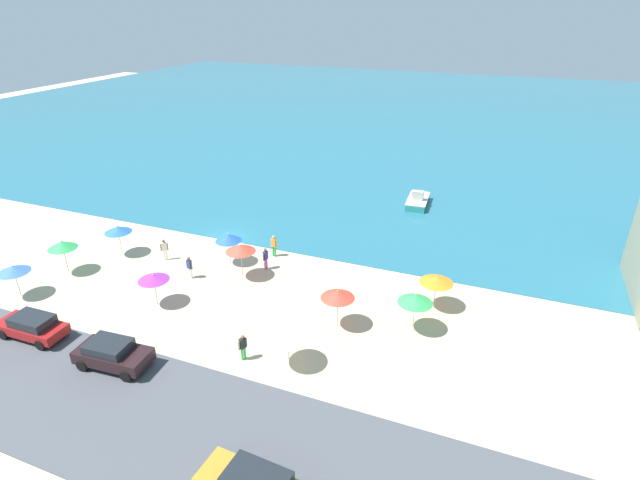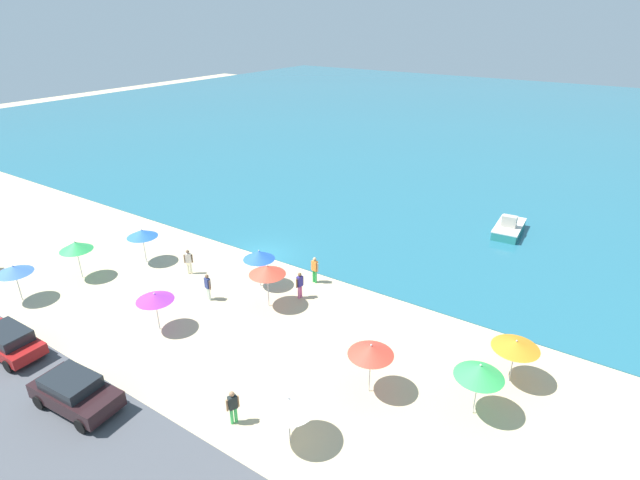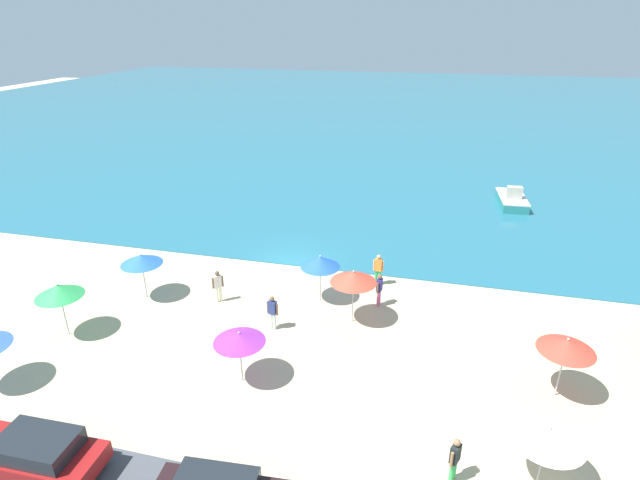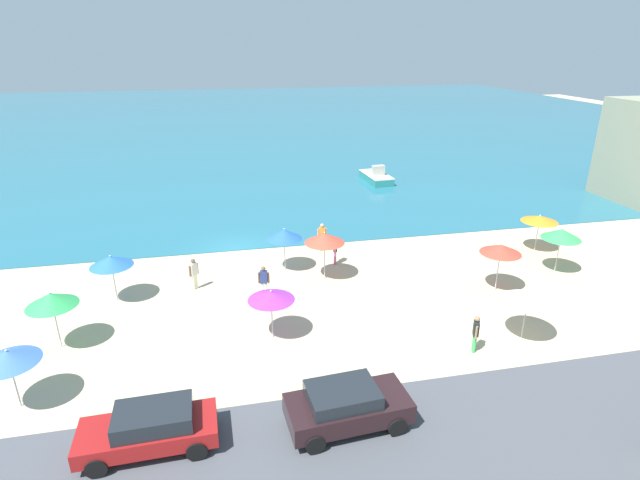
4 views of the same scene
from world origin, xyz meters
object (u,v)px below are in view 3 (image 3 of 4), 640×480
object	(u,v)px
bather_5	(273,311)
skiff_nearshore	(512,199)
beach_umbrella_0	(353,277)
bather_0	(218,285)
bather_3	(378,268)
parked_car_2	(36,454)
beach_umbrella_8	(320,262)
bather_2	(379,288)
beach_umbrella_2	(567,345)
beach_umbrella_4	(59,291)
bather_4	(455,458)
beach_umbrella_3	(239,338)
beach_umbrella_1	(549,434)
beach_umbrella_7	(141,259)

from	to	relation	value
bather_5	skiff_nearshore	world-z (taller)	bather_5
beach_umbrella_0	bather_0	distance (m)	6.87
bather_3	bather_5	xyz separation A→B (m)	(-4.03, -5.18, -0.04)
parked_car_2	bather_0	bearing A→B (deg)	84.36
beach_umbrella_8	bather_2	xyz separation A→B (m)	(2.89, 0.20, -1.17)
beach_umbrella_2	beach_umbrella_0	bearing A→B (deg)	159.58
bather_2	bather_3	bearing A→B (deg)	99.00
bather_5	beach_umbrella_4	bearing A→B (deg)	-163.57
beach_umbrella_4	skiff_nearshore	bearing A→B (deg)	46.88
beach_umbrella_4	bather_5	world-z (taller)	beach_umbrella_4
bather_4	parked_car_2	size ratio (longest dim) A/B	0.39
beach_umbrella_2	bather_2	distance (m)	8.80
beach_umbrella_3	bather_5	world-z (taller)	beach_umbrella_3
beach_umbrella_0	bather_2	xyz separation A→B (m)	(0.99, 1.71, -1.38)
beach_umbrella_8	skiff_nearshore	distance (m)	19.86
beach_umbrella_8	skiff_nearshore	xyz separation A→B (m)	(10.64, 16.68, -1.64)
bather_3	beach_umbrella_2	bearing A→B (deg)	-41.87
beach_umbrella_2	bather_4	bearing A→B (deg)	-128.07
beach_umbrella_4	beach_umbrella_2	bearing A→B (deg)	2.66
beach_umbrella_0	bather_0	xyz separation A→B (m)	(-6.73, 0.18, -1.38)
beach_umbrella_2	bather_3	size ratio (longest dim) A/B	1.46
beach_umbrella_3	bather_3	xyz separation A→B (m)	(4.06, 8.81, -1.01)
beach_umbrella_2	parked_car_2	xyz separation A→B (m)	(-16.05, -7.55, -1.44)
beach_umbrella_3	bather_5	bearing A→B (deg)	89.55
beach_umbrella_0	bather_2	size ratio (longest dim) A/B	1.58
beach_umbrella_0	skiff_nearshore	size ratio (longest dim) A/B	0.58
beach_umbrella_1	bather_2	distance (m)	10.92
beach_umbrella_2	bather_2	size ratio (longest dim) A/B	1.52
bather_5	beach_umbrella_1	bearing A→B (deg)	-29.51
bather_2	bather_5	size ratio (longest dim) A/B	1.00
beach_umbrella_1	bather_5	world-z (taller)	beach_umbrella_1
beach_umbrella_7	beach_umbrella_8	distance (m)	8.73
beach_umbrella_2	beach_umbrella_3	bearing A→B (deg)	-170.19
bather_3	parked_car_2	world-z (taller)	bather_3
beach_umbrella_3	beach_umbrella_7	world-z (taller)	beach_umbrella_7
beach_umbrella_0	beach_umbrella_4	size ratio (longest dim) A/B	1.04
beach_umbrella_1	bather_3	size ratio (longest dim) A/B	1.28
beach_umbrella_1	parked_car_2	distance (m)	15.23
beach_umbrella_1	skiff_nearshore	distance (m)	25.63
bather_0	beach_umbrella_1	bearing A→B (deg)	-28.63
beach_umbrella_8	bather_3	bearing A→B (deg)	40.75
beach_umbrella_7	beach_umbrella_0	bearing A→B (deg)	1.72
beach_umbrella_4	bather_4	xyz separation A→B (m)	(16.59, -3.82, -1.31)
beach_umbrella_2	bather_5	bearing A→B (deg)	172.05
parked_car_2	bather_4	bearing A→B (deg)	12.74
beach_umbrella_7	bather_3	bearing A→B (deg)	19.99
beach_umbrella_1	parked_car_2	world-z (taller)	beach_umbrella_1
beach_umbrella_4	beach_umbrella_3	bearing A→B (deg)	-7.01
beach_umbrella_3	beach_umbrella_7	xyz separation A→B (m)	(-7.05, 4.77, 0.13)
beach_umbrella_4	skiff_nearshore	size ratio (longest dim) A/B	0.56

